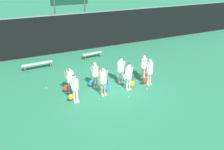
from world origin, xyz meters
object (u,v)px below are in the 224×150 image
Objects in this scene: player_7 at (144,65)px; tennis_ball_4 at (129,97)px; tennis_ball_5 at (46,88)px; tennis_ball_1 at (148,70)px; player_0 at (75,86)px; player_1 at (103,79)px; tennis_ball_0 at (147,89)px; tennis_ball_2 at (112,74)px; tennis_ball_6 at (99,99)px; player_2 at (129,75)px; player_5 at (95,73)px; tennis_ball_3 at (110,87)px; scoreboard at (70,2)px; player_3 at (150,70)px; player_6 at (121,68)px; tennis_ball_8 at (69,88)px; player_4 at (70,78)px; tennis_ball_7 at (127,84)px; bench_courtside at (37,64)px; bench_far at (92,54)px.

tennis_ball_4 is at bearing -147.45° from player_7.
tennis_ball_1 is at bearing -2.96° from tennis_ball_5.
player_0 is 0.93× the size of player_1.
tennis_ball_0 is 1.05× the size of tennis_ball_2.
player_2 is at bearing 10.03° from tennis_ball_6.
tennis_ball_3 is at bearing -17.52° from player_5.
scoreboard is 9.41m from tennis_ball_3.
player_3 reaches higher than player_2.
player_6 is 4.76m from tennis_ball_5.
player_6 is 2.13m from tennis_ball_4.
tennis_ball_8 is (-2.40, 0.91, -0.00)m from tennis_ball_3.
scoreboard reaches higher than player_4.
tennis_ball_6 is (-2.09, -2.75, 0.00)m from tennis_ball_2.
tennis_ball_7 is at bearing 6.51° from player_0.
tennis_ball_0 is at bearing -140.25° from player_3.
player_1 is at bearing -139.49° from player_6.
bench_courtside is 32.92× the size of tennis_ball_1.
player_1 is 1.63m from player_2.
player_6 is 1.68m from player_7.
tennis_ball_2 is at bearing 51.53° from player_1.
tennis_ball_4 is at bearing -41.54° from tennis_ball_8.
tennis_ball_8 is (-3.25, 0.65, -0.97)m from player_6.
player_4 is 24.22× the size of tennis_ball_0.
bench_far is 6.10m from player_3.
tennis_ball_0 is at bearing -3.04° from tennis_ball_6.
player_3 is at bearing -2.94° from player_0.
tennis_ball_5 is (0.05, -3.18, -0.38)m from bench_courtside.
tennis_ball_0 is (1.01, -1.51, -0.97)m from player_6.
player_2 reaches higher than tennis_ball_5.
player_1 is at bearing 167.94° from tennis_ball_0.
scoreboard is 9.76m from player_2.
player_0 is (-3.12, -5.86, 0.59)m from bench_far.
tennis_ball_0 is (1.17, -6.38, -0.34)m from bench_far.
tennis_ball_0 is at bearing -15.32° from player_1.
scoreboard reaches higher than bench_far.
player_3 is 26.36× the size of tennis_ball_7.
player_1 is 1.16m from tennis_ball_6.
tennis_ball_4 is at bearing -93.24° from player_6.
tennis_ball_7 is (-1.24, 0.58, -0.99)m from player_3.
player_4 is 25.12× the size of tennis_ball_8.
player_3 reaches higher than tennis_ball_4.
scoreboard reaches higher than tennis_ball_1.
scoreboard is at bearing 105.64° from player_6.
player_2 is at bearing 152.05° from tennis_ball_0.
tennis_ball_8 is (-1.56, 0.50, -0.91)m from player_5.
bench_far is (0.67, -3.37, -3.72)m from scoreboard.
scoreboard is at bearing 115.48° from tennis_ball_1.
bench_courtside reaches higher than tennis_ball_6.
tennis_ball_7 is at bearing 71.17° from player_2.
player_7 is 1.74m from tennis_ball_7.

